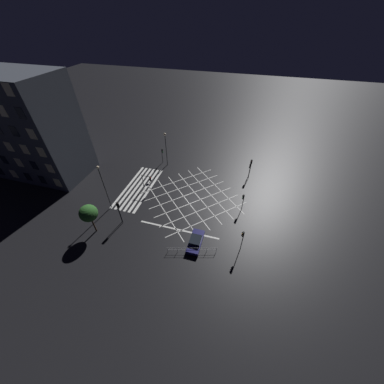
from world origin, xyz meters
TOP-DOWN VIEW (x-y plane):
  - ground_plane at (0.00, 0.00)m, footprint 200.00×200.00m
  - road_markings at (0.44, -6.21)m, footprint 20.06×23.61m
  - office_building at (0.01, -37.47)m, footprint 10.06×28.09m
  - traffic_light_median_north at (0.48, 9.23)m, footprint 0.36×0.39m
  - traffic_light_se_main at (8.96, -9.47)m, footprint 0.39×0.36m
  - traffic_light_nw_main at (-9.77, 9.71)m, footprint 0.39×0.36m
  - traffic_light_sw_cross at (-9.78, -9.70)m, footprint 0.36×0.39m
  - traffic_light_ne_cross at (8.89, 9.92)m, footprint 0.36×0.39m
  - traffic_light_se_cross at (8.91, -9.61)m, footprint 0.36×0.39m
  - traffic_light_median_south at (0.08, -8.81)m, footprint 0.36×1.95m
  - traffic_light_nw_cross at (-9.09, 9.65)m, footprint 0.36×0.39m
  - street_lamp_east at (6.32, -13.32)m, footprint 0.45×0.45m
  - street_lamp_west at (-9.17, -8.41)m, footprint 0.54×0.54m
  - street_tree_near at (11.75, -12.72)m, footprint 2.68×2.68m
  - waiting_car at (9.79, 3.34)m, footprint 4.45×1.87m
  - pedestrian_railing at (11.34, 3.21)m, footprint 1.99×6.90m

SIDE VIEW (x-z plane):
  - ground_plane at x=0.00m, z-range 0.00..0.00m
  - road_markings at x=0.44m, z-range 0.00..0.01m
  - waiting_car at x=9.79m, z-range -0.04..1.26m
  - pedestrian_railing at x=11.34m, z-range 0.15..1.20m
  - traffic_light_median_north at x=0.48m, z-range 0.75..4.20m
  - traffic_light_nw_cross at x=-9.09m, z-range 0.76..4.26m
  - traffic_light_median_south at x=0.08m, z-range 0.79..4.27m
  - traffic_light_sw_cross at x=-9.78m, z-range 0.77..4.35m
  - traffic_light_ne_cross at x=8.89m, z-range 0.87..4.90m
  - traffic_light_nw_main at x=-9.77m, z-range 0.88..5.00m
  - traffic_light_se_cross at x=8.91m, z-range 0.95..5.47m
  - traffic_light_se_main at x=8.96m, z-range 0.95..5.47m
  - street_tree_near at x=11.75m, z-range 1.38..6.85m
  - street_lamp_west at x=-9.17m, z-range 1.78..9.54m
  - street_lamp_east at x=6.32m, z-range 1.36..10.26m
  - office_building at x=0.01m, z-range 0.00..19.64m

